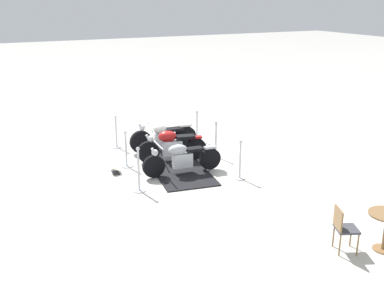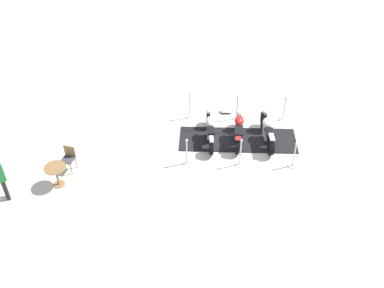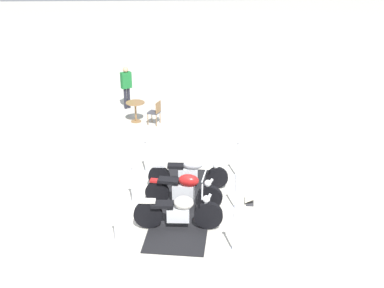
% 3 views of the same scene
% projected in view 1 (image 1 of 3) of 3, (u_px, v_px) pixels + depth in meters
% --- Properties ---
extents(ground_plane, '(80.00, 80.00, 0.00)m').
position_uv_depth(ground_plane, '(173.00, 161.00, 13.50)').
color(ground_plane, beige).
extents(display_platform, '(4.45, 2.06, 0.03)m').
position_uv_depth(display_platform, '(173.00, 161.00, 13.50)').
color(display_platform, black).
rests_on(display_platform, ground_plane).
extents(motorcycle_cream, '(0.71, 2.15, 1.01)m').
position_uv_depth(motorcycle_cream, '(163.00, 136.00, 14.29)').
color(motorcycle_cream, black).
rests_on(motorcycle_cream, display_platform).
extents(motorcycle_maroon, '(0.75, 2.02, 0.93)m').
position_uv_depth(motorcycle_maroon, '(171.00, 145.00, 13.34)').
color(motorcycle_maroon, black).
rests_on(motorcycle_maroon, display_platform).
extents(motorcycle_chrome, '(0.75, 2.23, 0.90)m').
position_uv_depth(motorcycle_chrome, '(181.00, 158.00, 12.40)').
color(motorcycle_chrome, black).
rests_on(motorcycle_chrome, display_platform).
extents(stanchion_left_rear, '(0.30, 0.30, 1.07)m').
position_uv_depth(stanchion_left_rear, '(240.00, 166.00, 12.12)').
color(stanchion_left_rear, silver).
rests_on(stanchion_left_rear, ground_plane).
extents(stanchion_right_rear, '(0.32, 0.32, 1.15)m').
position_uv_depth(stanchion_right_rear, '(139.00, 176.00, 11.34)').
color(stanchion_right_rear, silver).
rests_on(stanchion_right_rear, ground_plane).
extents(stanchion_left_front, '(0.32, 0.32, 1.01)m').
position_uv_depth(stanchion_left_front, '(197.00, 131.00, 15.44)').
color(stanchion_left_front, silver).
rests_on(stanchion_left_front, ground_plane).
extents(stanchion_left_mid, '(0.32, 0.32, 1.12)m').
position_uv_depth(stanchion_left_mid, '(216.00, 145.00, 13.78)').
color(stanchion_left_mid, silver).
rests_on(stanchion_left_mid, ground_plane).
extents(stanchion_right_mid, '(0.33, 0.33, 1.06)m').
position_uv_depth(stanchion_right_mid, '(126.00, 155.00, 13.01)').
color(stanchion_right_mid, silver).
rests_on(stanchion_right_mid, ground_plane).
extents(stanchion_right_front, '(0.28, 0.28, 1.05)m').
position_uv_depth(stanchion_right_front, '(116.00, 136.00, 14.65)').
color(stanchion_right_front, silver).
rests_on(stanchion_right_front, ground_plane).
extents(info_placard, '(0.44, 0.32, 0.22)m').
position_uv_depth(info_placard, '(115.00, 170.00, 12.63)').
color(info_placard, '#333338').
rests_on(info_placard, ground_plane).
extents(cafe_chair_near_table, '(0.53, 0.53, 0.89)m').
position_uv_depth(cafe_chair_near_table, '(343.00, 226.00, 8.61)').
color(cafe_chair_near_table, olive).
rests_on(cafe_chair_near_table, ground_plane).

